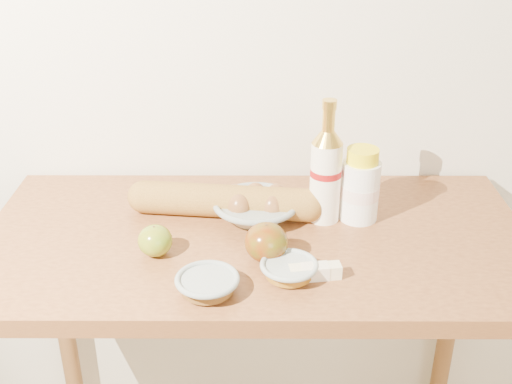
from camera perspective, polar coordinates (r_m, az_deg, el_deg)
back_wall at (r=1.57m, az=0.04°, el=15.23°), size 3.50×0.02×2.60m
table at (r=1.48m, az=0.00°, el=-7.91°), size 1.20×0.60×0.90m
bourbon_bottle at (r=1.43m, az=6.22°, el=1.69°), size 0.08×0.08×0.29m
cream_bottle at (r=1.45m, az=9.24°, el=0.45°), size 0.11×0.11×0.17m
egg_bowl at (r=1.46m, az=-0.02°, el=-1.25°), size 0.20×0.20×0.07m
baguette at (r=1.47m, az=-2.74°, el=-0.80°), size 0.46×0.13×0.08m
apple_yellowgreen at (r=1.34m, az=-8.96°, el=-4.29°), size 0.09×0.09×0.07m
apple_redgreen_right at (r=1.30m, az=0.92°, el=-4.49°), size 0.11×0.11×0.08m
sugar_bowl at (r=1.22m, az=-4.34°, el=-8.14°), size 0.14×0.14×0.04m
syrup_bowl at (r=1.26m, az=2.96°, el=-6.89°), size 0.12×0.12×0.03m
butter_stick at (r=1.27m, az=5.26°, el=-7.08°), size 0.11×0.04×0.03m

